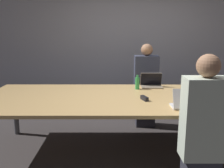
# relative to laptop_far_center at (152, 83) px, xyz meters

# --- Properties ---
(ground_plane) EXTENTS (24.00, 24.00, 0.00)m
(ground_plane) POSITION_rel_laptop_far_center_xyz_m (-0.20, -0.58, -0.84)
(ground_plane) COLOR #383333
(curtain_wall) EXTENTS (12.00, 0.06, 2.80)m
(curtain_wall) POSITION_rel_laptop_far_center_xyz_m (-0.20, 1.45, 0.56)
(curtain_wall) COLOR #9999A3
(curtain_wall) RESTS_ON ground_plane
(conference_table) EXTENTS (4.26, 1.52, 0.78)m
(conference_table) POSITION_rel_laptop_far_center_xyz_m (-0.20, -0.58, -0.11)
(conference_table) COLOR tan
(conference_table) RESTS_ON ground_plane
(laptop_far_center) EXTENTS (0.33, 0.22, 0.22)m
(laptop_far_center) POSITION_rel_laptop_far_center_xyz_m (0.00, 0.00, 0.00)
(laptop_far_center) COLOR gray
(laptop_far_center) RESTS_ON conference_table
(person_far_center) EXTENTS (0.40, 0.24, 1.43)m
(person_far_center) POSITION_rel_laptop_far_center_xyz_m (-0.03, 0.38, -0.15)
(person_far_center) COLOR #2D2D38
(person_far_center) RESTS_ON ground_plane
(bottle_far_center) EXTENTS (0.06, 0.06, 0.21)m
(bottle_far_center) POSITION_rel_laptop_far_center_xyz_m (-0.23, -0.15, 0.03)
(bottle_far_center) COLOR green
(bottle_far_center) RESTS_ON conference_table
(laptop_near_midright) EXTENTS (0.32, 0.23, 0.23)m
(laptop_near_midright) POSITION_rel_laptop_far_center_xyz_m (0.22, -1.09, 0.00)
(laptop_near_midright) COLOR silver
(laptop_near_midright) RESTS_ON conference_table
(person_near_midright) EXTENTS (0.40, 0.24, 1.44)m
(person_near_midright) POSITION_rel_laptop_far_center_xyz_m (0.24, -1.60, -0.14)
(person_near_midright) COLOR #2D2D38
(person_near_midright) RESTS_ON ground_plane
(cup_near_midright) EXTENTS (0.09, 0.09, 0.08)m
(cup_near_midright) POSITION_rel_laptop_far_center_xyz_m (0.49, -1.10, -0.03)
(cup_near_midright) COLOR white
(cup_near_midright) RESTS_ON conference_table
(bottle_near_midright) EXTENTS (0.06, 0.06, 0.24)m
(bottle_near_midright) POSITION_rel_laptop_far_center_xyz_m (0.50, -0.95, 0.04)
(bottle_near_midright) COLOR green
(bottle_near_midright) RESTS_ON conference_table
(stapler) EXTENTS (0.09, 0.16, 0.05)m
(stapler) POSITION_rel_laptop_far_center_xyz_m (-0.21, -0.75, -0.04)
(stapler) COLOR black
(stapler) RESTS_ON conference_table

